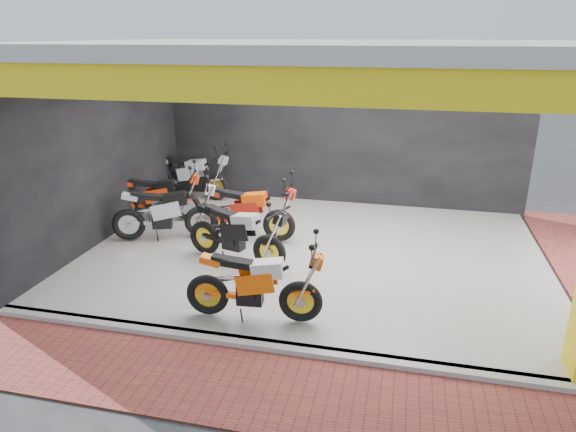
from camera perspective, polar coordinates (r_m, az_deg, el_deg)
name	(u,v)px	position (r m, az deg, el deg)	size (l,w,h in m)	color
ground	(290,311)	(7.60, 0.18, -10.47)	(80.00, 80.00, 0.00)	#2D2D30
showroom_floor	(314,254)	(9.33, 2.94, -4.20)	(8.00, 6.00, 0.10)	silver
showroom_ceiling	(318,48)	(8.55, 3.36, 18.14)	(8.40, 6.40, 0.20)	beige
back_wall	(340,131)	(11.79, 5.82, 9.41)	(8.20, 0.20, 3.50)	black
left_wall	(101,150)	(10.30, -20.10, 6.85)	(0.20, 6.20, 3.50)	black
header_beam_front	(269,84)	(5.64, -2.14, 14.41)	(8.40, 0.30, 0.40)	yellow
floor_kerb	(272,347)	(6.74, -1.83, -14.32)	(8.00, 0.20, 0.10)	silver
paver_front	(254,388)	(6.15, -3.79, -18.52)	(9.00, 1.40, 0.03)	brown
moto_hero	(301,282)	(6.84, 1.43, -7.36)	(1.99, 0.74, 1.22)	#FE5E0A
moto_row_a	(269,235)	(8.33, -2.11, -2.17)	(2.04, 0.76, 1.25)	black
moto_row_b	(200,207)	(9.84, -9.77, 1.04)	(2.06, 0.76, 1.26)	#B3B5BB
moto_row_c	(279,210)	(9.47, -1.01, 0.67)	(2.10, 0.78, 1.28)	red
moto_row_d	(186,193)	(10.83, -11.25, 2.48)	(1.95, 0.72, 1.19)	#F6350A
moto_row_e	(215,174)	(12.07, -8.10, 4.69)	(2.13, 0.79, 1.30)	#A7ABAF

